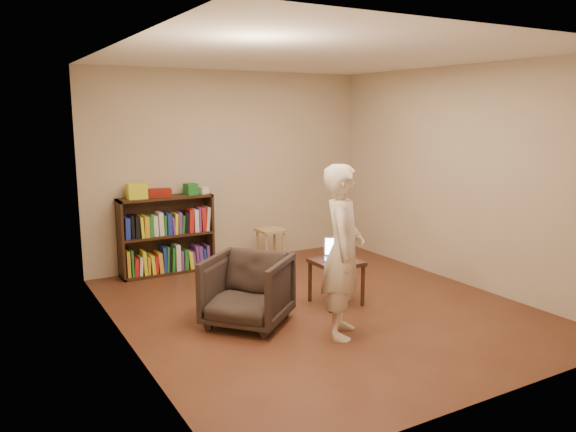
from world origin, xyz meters
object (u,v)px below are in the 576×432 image
bookshelf (167,239)px  person (343,252)px  laptop (338,254)px  side_table (336,268)px  stool (270,236)px  armchair (247,290)px

bookshelf → person: 2.95m
bookshelf → laptop: bookshelf is taller
bookshelf → side_table: bookshelf is taller
side_table → laptop: 0.15m
stool → side_table: (-0.15, -1.79, 0.01)m
side_table → laptop: laptop is taller
side_table → armchair: bearing=-176.0°
bookshelf → laptop: (1.27, -2.03, 0.10)m
armchair → side_table: (1.10, 0.08, 0.06)m
person → laptop: bearing=7.0°
bookshelf → laptop: bearing=-58.0°
armchair → person: 1.04m
stool → armchair: 2.24m
side_table → laptop: bearing=44.4°
armchair → laptop: bearing=55.4°
stool → laptop: 1.75m
bookshelf → armchair: 2.16m
armchair → stool: bearing=105.4°
bookshelf → stool: 1.39m
armchair → person: size_ratio=0.48×
armchair → person: person is taller
stool → laptop: laptop is taller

